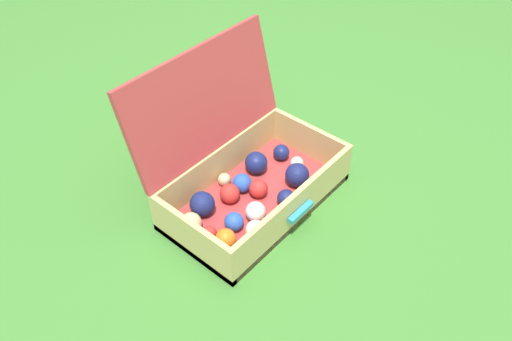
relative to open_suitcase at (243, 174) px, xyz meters
name	(u,v)px	position (x,y,z in m)	size (l,w,h in m)	color
ground_plane	(257,214)	(-0.03, -0.09, -0.11)	(16.00, 16.00, 0.00)	#3D7A2D
open_suitcase	(243,174)	(0.00, 0.00, 0.00)	(0.61, 0.47, 0.49)	#B23838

